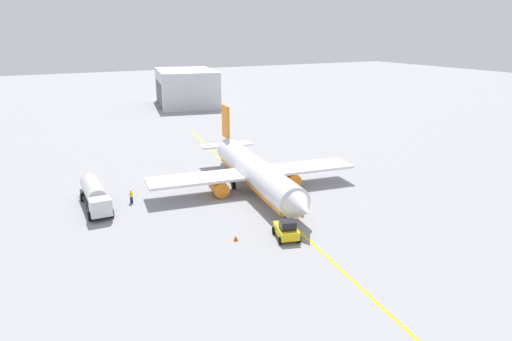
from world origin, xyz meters
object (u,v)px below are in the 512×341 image
at_px(refueling_worker, 131,197).
at_px(airplane, 255,172).
at_px(pushback_tug, 287,230).
at_px(fuel_tanker, 95,194).
at_px(safety_cone_nose, 302,214).
at_px(safety_cone_wingtip, 236,238).

bearing_deg(refueling_worker, airplane, 79.59).
bearing_deg(airplane, pushback_tug, -14.98).
distance_m(airplane, fuel_tanker, 20.86).
relative_size(pushback_tug, safety_cone_nose, 5.96).
bearing_deg(airplane, safety_cone_nose, 3.48).
xyz_separation_m(fuel_tanker, refueling_worker, (0.44, 4.30, -0.91)).
distance_m(fuel_tanker, safety_cone_nose, 25.65).
height_order(pushback_tug, safety_cone_nose, pushback_tug).
relative_size(refueling_worker, safety_cone_wingtip, 2.92).
bearing_deg(safety_cone_wingtip, fuel_tanker, -145.33).
bearing_deg(airplane, safety_cone_wingtip, -34.58).
height_order(fuel_tanker, refueling_worker, fuel_tanker).
bearing_deg(pushback_tug, fuel_tanker, -138.43).
height_order(safety_cone_nose, safety_cone_wingtip, safety_cone_nose).
distance_m(safety_cone_nose, safety_cone_wingtip, 9.99).
bearing_deg(pushback_tug, refueling_worker, -146.12).
xyz_separation_m(airplane, refueling_worker, (-2.99, -16.25, -1.86)).
height_order(airplane, safety_cone_nose, airplane).
height_order(airplane, pushback_tug, airplane).
xyz_separation_m(airplane, safety_cone_nose, (10.91, 0.66, -2.35)).
bearing_deg(safety_cone_nose, airplane, -176.52).
bearing_deg(safety_cone_nose, fuel_tanker, -124.06).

